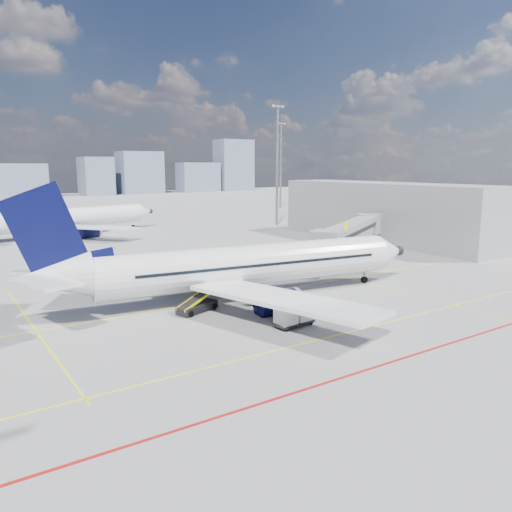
% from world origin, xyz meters
% --- Properties ---
extents(ground, '(420.00, 420.00, 0.00)m').
position_xyz_m(ground, '(0.00, 0.00, 0.00)').
color(ground, '#949497').
rests_on(ground, ground).
extents(apron_markings, '(90.00, 35.12, 0.01)m').
position_xyz_m(apron_markings, '(-0.58, -3.91, 0.01)').
color(apron_markings, '#F2EB0C').
rests_on(apron_markings, ground).
extents(jet_bridge, '(23.55, 15.78, 6.30)m').
position_xyz_m(jet_bridge, '(23.51, 16.91, 3.74)').
color(jet_bridge, '#9B9DA3').
rests_on(jet_bridge, ground).
extents(terminal_block, '(10.00, 42.00, 10.00)m').
position_xyz_m(terminal_block, '(39.95, 26.00, 5.00)').
color(terminal_block, '#9B9DA3').
rests_on(terminal_block, ground).
extents(floodlight_mast_ne, '(3.20, 0.61, 25.45)m').
position_xyz_m(floodlight_mast_ne, '(38.00, 55.00, 13.59)').
color(floodlight_mast_ne, slate).
rests_on(floodlight_mast_ne, ground).
extents(floodlight_mast_far, '(3.20, 0.61, 25.45)m').
position_xyz_m(floodlight_mast_far, '(65.00, 90.00, 13.59)').
color(floodlight_mast_far, slate).
rests_on(floodlight_mast_far, ground).
extents(main_aircraft, '(40.96, 35.55, 12.00)m').
position_xyz_m(main_aircraft, '(-1.73, 7.34, 3.22)').
color(main_aircraft, silver).
rests_on(main_aircraft, ground).
extents(second_aircraft, '(37.97, 32.56, 11.27)m').
position_xyz_m(second_aircraft, '(-4.51, 62.95, 3.22)').
color(second_aircraft, silver).
rests_on(second_aircraft, ground).
extents(baggage_tug, '(2.13, 1.65, 1.33)m').
position_xyz_m(baggage_tug, '(1.44, -1.41, 0.63)').
color(baggage_tug, silver).
rests_on(baggage_tug, ground).
extents(cargo_dolly, '(3.56, 1.82, 1.89)m').
position_xyz_m(cargo_dolly, '(-2.27, -2.39, 1.03)').
color(cargo_dolly, black).
rests_on(cargo_dolly, ground).
extents(belt_loader, '(5.83, 3.11, 2.36)m').
position_xyz_m(belt_loader, '(-6.81, 5.71, 0.61)').
color(belt_loader, black).
rests_on(belt_loader, ground).
extents(ramp_worker, '(0.73, 0.77, 1.76)m').
position_xyz_m(ramp_worker, '(2.65, -4.31, 0.88)').
color(ramp_worker, yellow).
rests_on(ramp_worker, ground).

